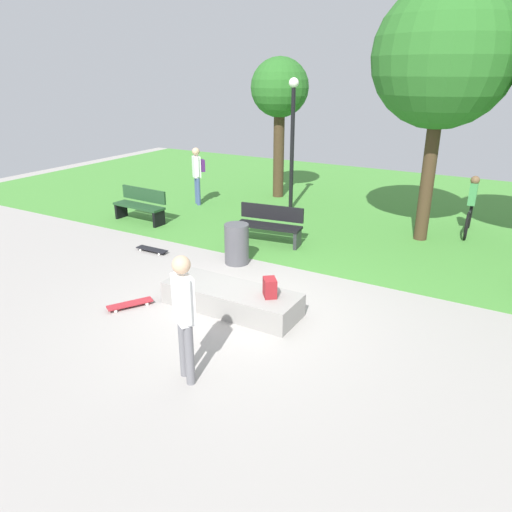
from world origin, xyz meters
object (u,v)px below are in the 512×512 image
at_px(concrete_ledge, 232,299).
at_px(skateboard_spare, 152,249).
at_px(tree_slender_maple, 443,58).
at_px(lamp_post, 293,131).
at_px(park_bench_by_oak, 270,224).
at_px(skater_performing_trick, 184,309).
at_px(tree_broad_elm, 280,91).
at_px(skateboard_by_ledge, 130,304).
at_px(trash_bin, 237,244).
at_px(pedestrian_with_backpack, 197,171).
at_px(park_bench_center_lawn, 141,204).
at_px(cyclist_on_bicycle, 470,209).
at_px(backpack_on_ledge, 270,288).

relative_size(concrete_ledge, skateboard_spare, 3.06).
height_order(tree_slender_maple, lamp_post, tree_slender_maple).
bearing_deg(park_bench_by_oak, skateboard_spare, -136.90).
distance_m(concrete_ledge, skateboard_spare, 3.48).
height_order(skater_performing_trick, tree_broad_elm, tree_broad_elm).
bearing_deg(skater_performing_trick, concrete_ledge, 106.37).
height_order(skateboard_by_ledge, park_bench_by_oak, park_bench_by_oak).
xyz_separation_m(skateboard_spare, park_bench_by_oak, (2.06, 1.93, 0.42)).
bearing_deg(trash_bin, tree_slender_maple, 49.54).
xyz_separation_m(trash_bin, pedestrian_with_backpack, (-3.68, 3.59, 0.62)).
xyz_separation_m(skateboard_by_ledge, park_bench_center_lawn, (-3.45, 4.06, 0.42)).
relative_size(park_bench_center_lawn, lamp_post, 0.43).
bearing_deg(skater_performing_trick, tree_slender_maple, 79.28).
relative_size(park_bench_by_oak, lamp_post, 0.44).
height_order(skateboard_by_ledge, cyclist_on_bicycle, cyclist_on_bicycle).
bearing_deg(park_bench_center_lawn, skateboard_by_ledge, -49.65).
xyz_separation_m(tree_slender_maple, pedestrian_with_backpack, (-6.80, -0.06, -3.14)).
bearing_deg(tree_slender_maple, tree_broad_elm, 157.75).
bearing_deg(pedestrian_with_backpack, skateboard_spare, -68.09).
distance_m(concrete_ledge, cyclist_on_bicycle, 7.32).
xyz_separation_m(tree_slender_maple, trash_bin, (-3.12, -3.65, -3.76)).
relative_size(skater_performing_trick, skateboard_by_ledge, 2.28).
height_order(backpack_on_ledge, tree_broad_elm, tree_broad_elm).
height_order(park_bench_center_lawn, pedestrian_with_backpack, pedestrian_with_backpack).
distance_m(park_bench_by_oak, cyclist_on_bicycle, 5.22).
relative_size(backpack_on_ledge, skateboard_by_ledge, 0.40).
bearing_deg(concrete_ledge, skater_performing_trick, -73.63).
height_order(skateboard_spare, pedestrian_with_backpack, pedestrian_with_backpack).
height_order(skateboard_by_ledge, trash_bin, trash_bin).
height_order(backpack_on_ledge, park_bench_by_oak, park_bench_by_oak).
distance_m(backpack_on_ledge, tree_slender_maple, 6.72).
bearing_deg(tree_slender_maple, skateboard_by_ledge, -119.63).
height_order(tree_broad_elm, cyclist_on_bicycle, tree_broad_elm).
bearing_deg(backpack_on_ledge, skater_performing_trick, -42.64).
relative_size(skateboard_by_ledge, skateboard_spare, 0.99).
distance_m(skateboard_by_ledge, park_bench_center_lawn, 5.34).
relative_size(backpack_on_ledge, park_bench_center_lawn, 0.20).
bearing_deg(concrete_ledge, lamp_post, 107.33).
relative_size(skateboard_spare, pedestrian_with_backpack, 0.46).
bearing_deg(lamp_post, tree_slender_maple, -12.07).
relative_size(lamp_post, pedestrian_with_backpack, 2.14).
bearing_deg(skater_performing_trick, pedestrian_with_backpack, 125.48).
xyz_separation_m(skateboard_by_ledge, tree_slender_maple, (3.64, 6.40, 4.14)).
bearing_deg(skateboard_spare, park_bench_center_lawn, 137.66).
distance_m(skater_performing_trick, cyclist_on_bicycle, 9.03).
xyz_separation_m(skateboard_spare, pedestrian_with_backpack, (-1.61, 4.01, 1.00)).
bearing_deg(cyclist_on_bicycle, tree_slender_maple, -130.08).
bearing_deg(tree_slender_maple, concrete_ledge, -110.10).
height_order(skateboard_by_ledge, pedestrian_with_backpack, pedestrian_with_backpack).
distance_m(park_bench_by_oak, trash_bin, 1.50).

